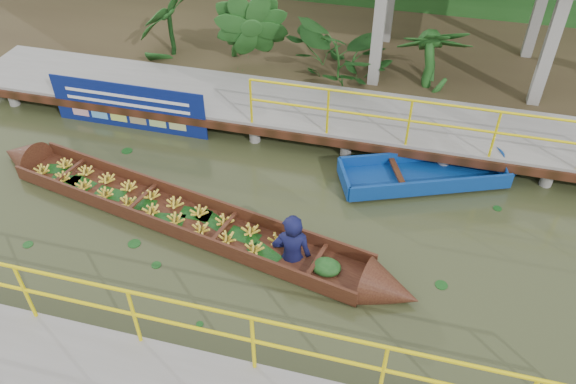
# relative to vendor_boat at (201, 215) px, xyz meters

# --- Properties ---
(ground) EXTENTS (80.00, 80.00, 0.00)m
(ground) POSITION_rel_vendor_boat_xyz_m (1.10, 0.17, -0.30)
(ground) COLOR #31351A
(ground) RESTS_ON ground
(land_strip) EXTENTS (30.00, 8.00, 0.45)m
(land_strip) POSITION_rel_vendor_boat_xyz_m (1.10, 7.67, -0.07)
(land_strip) COLOR #322619
(land_strip) RESTS_ON ground
(far_dock) EXTENTS (16.00, 2.06, 1.66)m
(far_dock) POSITION_rel_vendor_boat_xyz_m (1.12, 3.60, 0.18)
(far_dock) COLOR gray
(far_dock) RESTS_ON ground
(vendor_boat) EXTENTS (8.87, 2.69, 2.24)m
(vendor_boat) POSITION_rel_vendor_boat_xyz_m (0.00, 0.00, 0.00)
(vendor_boat) COLOR black
(vendor_boat) RESTS_ON ground
(moored_blue_boat) EXTENTS (3.84, 2.30, 0.90)m
(moored_blue_boat) POSITION_rel_vendor_boat_xyz_m (4.57, 2.69, -0.14)
(moored_blue_boat) COLOR navy
(moored_blue_boat) RESTS_ON ground
(blue_banner) EXTENTS (3.60, 0.04, 1.12)m
(blue_banner) POSITION_rel_vendor_boat_xyz_m (-2.71, 2.65, 0.26)
(blue_banner) COLOR navy
(blue_banner) RESTS_ON ground
(tropical_plants) EXTENTS (14.33, 1.33, 1.67)m
(tropical_plants) POSITION_rel_vendor_boat_xyz_m (3.35, 5.47, 0.99)
(tropical_plants) COLOR #154014
(tropical_plants) RESTS_ON ground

